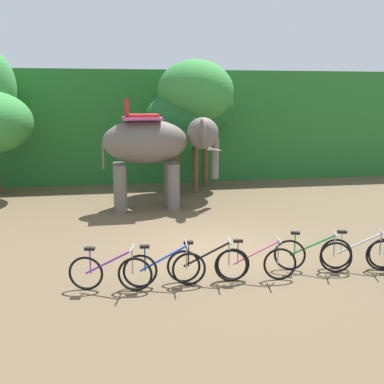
% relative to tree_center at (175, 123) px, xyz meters
% --- Properties ---
extents(ground_plane, '(80.00, 80.00, 0.00)m').
position_rel_tree_center_xyz_m(ground_plane, '(-0.07, -7.15, -2.83)').
color(ground_plane, brown).
extents(foliage_hedge, '(36.00, 6.00, 5.01)m').
position_rel_tree_center_xyz_m(foliage_hedge, '(-0.07, 5.37, -0.33)').
color(foliage_hedge, '#28702D').
rests_on(foliage_hedge, ground).
extents(tree_center, '(2.47, 2.47, 4.02)m').
position_rel_tree_center_xyz_m(tree_center, '(0.00, 0.00, 0.00)').
color(tree_center, brown).
rests_on(tree_center, ground).
extents(tree_center_left, '(2.99, 2.99, 5.27)m').
position_rel_tree_center_xyz_m(tree_center_left, '(0.80, -0.03, 1.20)').
color(tree_center_left, brown).
rests_on(tree_center_left, ground).
extents(tree_right, '(2.34, 2.34, 4.68)m').
position_rel_tree_center_xyz_m(tree_right, '(1.46, 1.21, 0.63)').
color(tree_right, brown).
rests_on(tree_right, ground).
extents(elephant, '(4.14, 2.08, 3.78)m').
position_rel_tree_center_xyz_m(elephant, '(-1.06, -2.48, -0.63)').
color(elephant, '#665E56').
rests_on(elephant, ground).
extents(bike_purple, '(1.68, 0.58, 0.92)m').
position_rel_tree_center_xyz_m(bike_purple, '(-2.67, -9.37, -2.44)').
color(bike_purple, black).
rests_on(bike_purple, ground).
extents(bike_blue, '(1.71, 0.52, 0.92)m').
position_rel_tree_center_xyz_m(bike_blue, '(-1.57, -9.36, -2.44)').
color(bike_blue, black).
rests_on(bike_blue, ground).
extents(bike_black, '(1.70, 0.52, 0.92)m').
position_rel_tree_center_xyz_m(bike_black, '(-0.66, -9.28, -2.44)').
color(bike_black, black).
rests_on(bike_black, ground).
extents(bike_pink, '(1.70, 0.52, 0.92)m').
position_rel_tree_center_xyz_m(bike_pink, '(0.39, -9.36, -2.44)').
color(bike_pink, black).
rests_on(bike_pink, ground).
extents(bike_green, '(1.63, 0.70, 0.92)m').
position_rel_tree_center_xyz_m(bike_green, '(1.78, -9.09, -2.44)').
color(bike_green, black).
rests_on(bike_green, ground).
extents(bike_white, '(1.66, 0.64, 0.92)m').
position_rel_tree_center_xyz_m(bike_white, '(2.85, -9.17, -2.44)').
color(bike_white, black).
rests_on(bike_white, ground).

